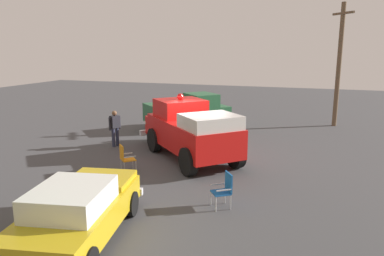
{
  "coord_description": "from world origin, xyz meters",
  "views": [
    {
      "loc": [
        -13.58,
        -4.57,
        4.52
      ],
      "look_at": [
        0.31,
        0.22,
        1.31
      ],
      "focal_mm": 34.72,
      "sensor_mm": 36.0,
      "label": 1
    }
  ],
  "objects_px": {
    "lawn_chair_spare": "(225,188)",
    "utility_pole": "(339,63)",
    "classic_hot_rod": "(79,210)",
    "lawn_chair_near_truck": "(162,128)",
    "spectator_seated": "(162,126)",
    "spectator_standing": "(115,126)",
    "lawn_chair_by_car": "(125,156)",
    "vintage_fire_truck": "(190,130)",
    "parked_pickup": "(188,110)"
  },
  "relations": [
    {
      "from": "vintage_fire_truck",
      "to": "lawn_chair_spare",
      "type": "xyz_separation_m",
      "value": [
        -4.31,
        -2.58,
        -0.61
      ]
    },
    {
      "from": "lawn_chair_spare",
      "to": "spectator_seated",
      "type": "relative_size",
      "value": 0.79
    },
    {
      "from": "parked_pickup",
      "to": "vintage_fire_truck",
      "type": "bearing_deg",
      "value": -159.57
    },
    {
      "from": "lawn_chair_by_car",
      "to": "spectator_standing",
      "type": "relative_size",
      "value": 0.61
    },
    {
      "from": "classic_hot_rod",
      "to": "lawn_chair_by_car",
      "type": "height_order",
      "value": "classic_hot_rod"
    },
    {
      "from": "lawn_chair_spare",
      "to": "spectator_seated",
      "type": "distance_m",
      "value": 8.25
    },
    {
      "from": "lawn_chair_spare",
      "to": "utility_pole",
      "type": "relative_size",
      "value": 0.15
    },
    {
      "from": "vintage_fire_truck",
      "to": "lawn_chair_spare",
      "type": "bearing_deg",
      "value": -149.06
    },
    {
      "from": "vintage_fire_truck",
      "to": "classic_hot_rod",
      "type": "relative_size",
      "value": 1.24
    },
    {
      "from": "classic_hot_rod",
      "to": "lawn_chair_spare",
      "type": "bearing_deg",
      "value": -44.11
    },
    {
      "from": "lawn_chair_by_car",
      "to": "parked_pickup",
      "type": "bearing_deg",
      "value": 3.15
    },
    {
      "from": "vintage_fire_truck",
      "to": "utility_pole",
      "type": "distance_m",
      "value": 10.91
    },
    {
      "from": "lawn_chair_spare",
      "to": "utility_pole",
      "type": "bearing_deg",
      "value": -14.14
    },
    {
      "from": "lawn_chair_by_car",
      "to": "lawn_chair_spare",
      "type": "xyz_separation_m",
      "value": [
        -1.82,
        -4.22,
        0.0
      ]
    },
    {
      "from": "classic_hot_rod",
      "to": "parked_pickup",
      "type": "height_order",
      "value": "parked_pickup"
    },
    {
      "from": "classic_hot_rod",
      "to": "lawn_chair_spare",
      "type": "distance_m",
      "value": 4.06
    },
    {
      "from": "parked_pickup",
      "to": "spectator_seated",
      "type": "distance_m",
      "value": 3.25
    },
    {
      "from": "lawn_chair_near_truck",
      "to": "lawn_chair_by_car",
      "type": "distance_m",
      "value": 5.02
    },
    {
      "from": "spectator_seated",
      "to": "utility_pole",
      "type": "bearing_deg",
      "value": -51.5
    },
    {
      "from": "utility_pole",
      "to": "spectator_standing",
      "type": "bearing_deg",
      "value": 130.23
    },
    {
      "from": "spectator_standing",
      "to": "vintage_fire_truck",
      "type": "bearing_deg",
      "value": -98.73
    },
    {
      "from": "parked_pickup",
      "to": "utility_pole",
      "type": "height_order",
      "value": "utility_pole"
    },
    {
      "from": "vintage_fire_truck",
      "to": "spectator_seated",
      "type": "xyz_separation_m",
      "value": [
        2.36,
        2.26,
        -0.5
      ]
    },
    {
      "from": "spectator_standing",
      "to": "utility_pole",
      "type": "xyz_separation_m",
      "value": [
        8.26,
        -9.76,
        2.65
      ]
    },
    {
      "from": "parked_pickup",
      "to": "lawn_chair_near_truck",
      "type": "bearing_deg",
      "value": 175.93
    },
    {
      "from": "spectator_standing",
      "to": "lawn_chair_by_car",
      "type": "bearing_deg",
      "value": -144.19
    },
    {
      "from": "vintage_fire_truck",
      "to": "spectator_seated",
      "type": "relative_size",
      "value": 4.45
    },
    {
      "from": "parked_pickup",
      "to": "lawn_chair_spare",
      "type": "bearing_deg",
      "value": -154.77
    },
    {
      "from": "lawn_chair_near_truck",
      "to": "lawn_chair_spare",
      "type": "height_order",
      "value": "same"
    },
    {
      "from": "parked_pickup",
      "to": "lawn_chair_near_truck",
      "type": "height_order",
      "value": "parked_pickup"
    },
    {
      "from": "classic_hot_rod",
      "to": "lawn_chair_by_car",
      "type": "distance_m",
      "value": 4.94
    },
    {
      "from": "spectator_seated",
      "to": "spectator_standing",
      "type": "distance_m",
      "value": 2.41
    },
    {
      "from": "lawn_chair_by_car",
      "to": "spectator_standing",
      "type": "bearing_deg",
      "value": 35.81
    },
    {
      "from": "classic_hot_rod",
      "to": "spectator_standing",
      "type": "distance_m",
      "value": 8.62
    },
    {
      "from": "lawn_chair_near_truck",
      "to": "spectator_standing",
      "type": "distance_m",
      "value": 2.48
    },
    {
      "from": "lawn_chair_by_car",
      "to": "utility_pole",
      "type": "relative_size",
      "value": 0.15
    },
    {
      "from": "classic_hot_rod",
      "to": "spectator_seated",
      "type": "bearing_deg",
      "value": 11.89
    },
    {
      "from": "classic_hot_rod",
      "to": "lawn_chair_near_truck",
      "type": "distance_m",
      "value": 9.93
    },
    {
      "from": "spectator_standing",
      "to": "utility_pole",
      "type": "distance_m",
      "value": 13.06
    },
    {
      "from": "spectator_seated",
      "to": "lawn_chair_near_truck",
      "type": "bearing_deg",
      "value": 22.77
    },
    {
      "from": "parked_pickup",
      "to": "classic_hot_rod",
      "type": "bearing_deg",
      "value": -171.8
    },
    {
      "from": "lawn_chair_spare",
      "to": "classic_hot_rod",
      "type": "bearing_deg",
      "value": 135.89
    },
    {
      "from": "vintage_fire_truck",
      "to": "lawn_chair_by_car",
      "type": "relative_size",
      "value": 5.63
    },
    {
      "from": "lawn_chair_spare",
      "to": "utility_pole",
      "type": "xyz_separation_m",
      "value": [
        13.16,
        -3.31,
        3.03
      ]
    },
    {
      "from": "classic_hot_rod",
      "to": "lawn_chair_near_truck",
      "type": "height_order",
      "value": "classic_hot_rod"
    },
    {
      "from": "lawn_chair_near_truck",
      "to": "lawn_chair_by_car",
      "type": "height_order",
      "value": "same"
    },
    {
      "from": "spectator_standing",
      "to": "spectator_seated",
      "type": "bearing_deg",
      "value": -42.22
    },
    {
      "from": "lawn_chair_spare",
      "to": "spectator_standing",
      "type": "distance_m",
      "value": 8.11
    },
    {
      "from": "parked_pickup",
      "to": "lawn_chair_near_truck",
      "type": "distance_m",
      "value": 3.15
    },
    {
      "from": "classic_hot_rod",
      "to": "utility_pole",
      "type": "height_order",
      "value": "utility_pole"
    }
  ]
}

